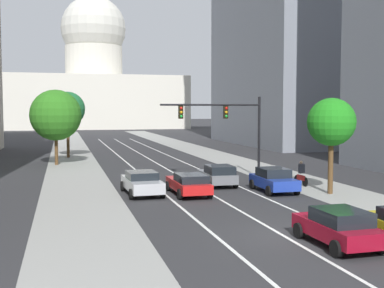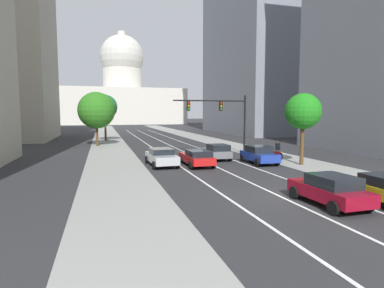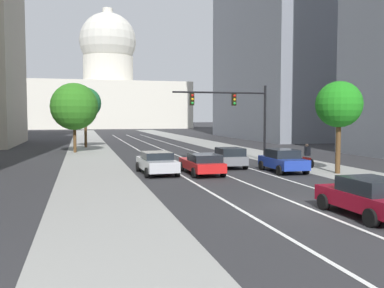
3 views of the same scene
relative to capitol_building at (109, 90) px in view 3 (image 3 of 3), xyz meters
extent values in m
plane|color=#2B2B2D|center=(0.00, -83.91, -12.19)|extent=(400.00, 400.00, 0.00)
cube|color=gray|center=(-7.88, -88.91, -12.18)|extent=(4.74, 130.00, 0.01)
cube|color=gray|center=(7.88, -88.91, -12.18)|extent=(4.74, 130.00, 0.01)
cube|color=white|center=(-2.76, -98.91, -12.18)|extent=(0.16, 90.00, 0.01)
cube|color=white|center=(0.00, -98.91, -12.18)|extent=(0.16, 90.00, 0.01)
cube|color=white|center=(2.76, -98.91, -12.18)|extent=(0.16, 90.00, 0.01)
cube|color=beige|center=(0.00, 0.00, -5.10)|extent=(48.49, 29.09, 14.18)
cylinder|color=beige|center=(0.00, 0.00, 6.25)|extent=(15.74, 15.74, 8.54)
sphere|color=beige|center=(0.00, 0.00, 15.43)|extent=(17.85, 17.85, 17.85)
cylinder|color=beige|center=(0.00, 0.00, 23.46)|extent=(3.21, 3.21, 4.46)
cube|color=slate|center=(1.38, -110.11, -11.56)|extent=(1.86, 4.04, 0.62)
cube|color=black|center=(1.37, -110.86, -10.98)|extent=(1.70, 2.02, 0.54)
cylinder|color=black|center=(0.48, -108.73, -11.87)|extent=(0.23, 0.64, 0.64)
cylinder|color=black|center=(2.30, -108.75, -11.87)|extent=(0.23, 0.64, 0.64)
cylinder|color=black|center=(0.45, -111.47, -11.87)|extent=(0.23, 0.64, 0.64)
cylinder|color=black|center=(2.28, -111.48, -11.87)|extent=(0.23, 0.64, 0.64)
cube|color=red|center=(-1.38, -113.04, -11.59)|extent=(1.85, 4.77, 0.56)
cube|color=black|center=(-1.38, -113.76, -11.07)|extent=(1.69, 2.25, 0.47)
cylinder|color=black|center=(-2.30, -111.43, -11.87)|extent=(0.22, 0.64, 0.64)
cylinder|color=black|center=(-0.47, -111.42, -11.87)|extent=(0.22, 0.64, 0.64)
cylinder|color=black|center=(-2.28, -114.66, -11.87)|extent=(0.22, 0.64, 0.64)
cylinder|color=black|center=(-0.46, -114.65, -11.87)|extent=(0.22, 0.64, 0.64)
cube|color=#1E389E|center=(4.14, -113.50, -11.55)|extent=(1.87, 4.11, 0.65)
cube|color=black|center=(4.14, -113.41, -10.95)|extent=(1.70, 2.04, 0.55)
cylinder|color=black|center=(3.24, -112.09, -11.87)|extent=(0.23, 0.64, 0.64)
cylinder|color=black|center=(5.07, -112.11, -11.87)|extent=(0.23, 0.64, 0.64)
cylinder|color=black|center=(3.21, -114.88, -11.87)|extent=(0.23, 0.64, 0.64)
cylinder|color=black|center=(5.04, -114.90, -11.87)|extent=(0.23, 0.64, 0.64)
cube|color=#B2B5BA|center=(-4.14, -112.29, -11.54)|extent=(2.07, 4.73, 0.66)
cube|color=black|center=(-4.14, -112.28, -10.98)|extent=(1.82, 2.21, 0.45)
cylinder|color=black|center=(-5.14, -110.75, -11.87)|extent=(0.25, 0.65, 0.64)
cylinder|color=black|center=(-3.26, -110.67, -11.87)|extent=(0.25, 0.65, 0.64)
cylinder|color=black|center=(-5.02, -113.91, -11.87)|extent=(0.25, 0.65, 0.64)
cylinder|color=black|center=(-3.13, -113.84, -11.87)|extent=(0.25, 0.65, 0.64)
cube|color=maroon|center=(1.38, -125.67, -11.57)|extent=(1.88, 4.11, 0.60)
cube|color=black|center=(1.38, -125.93, -11.00)|extent=(1.70, 2.12, 0.54)
cylinder|color=black|center=(0.45, -124.30, -11.87)|extent=(0.23, 0.64, 0.64)
cylinder|color=black|center=(2.25, -124.27, -11.87)|extent=(0.23, 0.64, 0.64)
cylinder|color=black|center=(0.51, -127.08, -11.87)|extent=(0.23, 0.64, 0.64)
cylinder|color=black|center=(5.82, -106.87, -9.09)|extent=(0.20, 0.20, 6.21)
cylinder|color=black|center=(1.95, -106.87, -6.60)|extent=(7.74, 0.14, 0.14)
cube|color=black|center=(3.11, -106.87, -7.15)|extent=(0.32, 0.28, 0.96)
sphere|color=red|center=(3.11, -107.02, -6.85)|extent=(0.20, 0.20, 0.20)
sphere|color=orange|center=(3.11, -107.02, -7.15)|extent=(0.20, 0.20, 0.20)
sphere|color=green|center=(3.11, -107.02, -7.45)|extent=(0.20, 0.20, 0.20)
cube|color=black|center=(-0.38, -106.87, -7.15)|extent=(0.32, 0.28, 0.96)
sphere|color=red|center=(-0.38, -107.02, -6.85)|extent=(0.20, 0.20, 0.20)
sphere|color=orange|center=(-0.38, -107.02, -7.15)|extent=(0.20, 0.20, 0.20)
sphere|color=green|center=(-0.38, -107.02, -7.45)|extent=(0.20, 0.20, 0.20)
cylinder|color=black|center=(7.09, -112.03, -11.86)|extent=(0.11, 0.66, 0.66)
cylinder|color=black|center=(7.00, -111.00, -11.86)|extent=(0.11, 0.66, 0.66)
cube|color=#A51919|center=(7.05, -111.52, -11.64)|extent=(0.15, 1.00, 0.36)
cube|color=#262833|center=(7.05, -111.57, -11.01)|extent=(0.38, 0.31, 0.64)
sphere|color=tan|center=(7.05, -111.50, -10.58)|extent=(0.22, 0.22, 0.22)
cylinder|color=#51381E|center=(7.26, -115.02, -10.47)|extent=(0.32, 0.32, 3.44)
sphere|color=#1E7D1A|center=(7.26, -115.02, -7.71)|extent=(2.98, 2.98, 2.98)
cylinder|color=#51381E|center=(-9.44, -94.09, -10.68)|extent=(0.32, 0.32, 3.03)
sphere|color=#2B6F1C|center=(-9.44, -94.09, -7.48)|extent=(4.80, 4.80, 4.80)
cylinder|color=#51381E|center=(-8.27, -86.86, -10.21)|extent=(0.32, 0.32, 3.97)
sphere|color=#1D5F31|center=(-8.27, -86.86, -6.90)|extent=(3.77, 3.77, 3.77)
camera|label=1|loc=(-8.82, -142.55, -6.92)|focal=46.52mm
camera|label=2|loc=(-8.82, -138.11, -7.89)|focal=29.94mm
camera|label=3|loc=(-8.82, -139.07, -8.48)|focal=39.72mm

